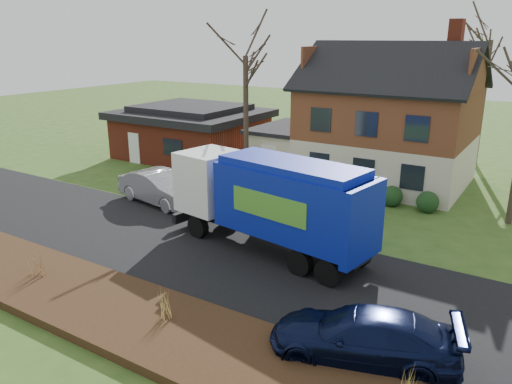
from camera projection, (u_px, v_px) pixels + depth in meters
The scene contains 12 objects.
ground at pixel (221, 256), 19.85m from camera, with size 120.00×120.00×0.00m, color #30511B.
road at pixel (221, 256), 19.85m from camera, with size 80.00×7.00×0.02m, color black.
mulch_verge at pixel (122, 312), 15.52m from camera, with size 80.00×3.50×0.30m, color black.
main_house at pixel (380, 114), 29.14m from camera, with size 12.95×8.95×9.26m.
ranch_house at pixel (192, 131), 35.90m from camera, with size 9.80×8.20×3.70m.
garbage_truck at pixel (272, 198), 19.71m from camera, with size 9.33×3.83×3.88m.
silver_sedan at pixel (160, 188), 25.91m from camera, with size 1.79×5.13×1.69m, color #ADB0B5.
navy_wagon at pixel (363, 337), 13.27m from camera, with size 2.05×5.03×1.46m, color black.
tree_front_west at pixel (245, 36), 27.86m from camera, with size 3.42×3.42×10.16m.
tree_back at pixel (493, 22), 31.43m from camera, with size 3.49×3.49×11.05m.
grass_clump_west at pixel (36, 263), 17.49m from camera, with size 0.36×0.29×0.94m.
grass_clump_mid at pixel (166, 303), 14.89m from camera, with size 0.33×0.27×0.93m.
Camera 1 is at (10.81, -14.67, 8.38)m, focal length 35.00 mm.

